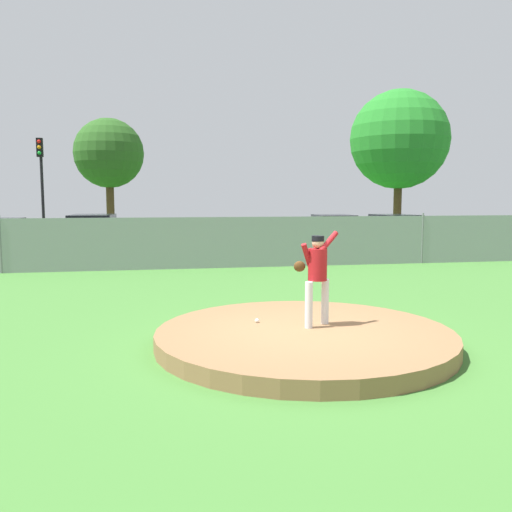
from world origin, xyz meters
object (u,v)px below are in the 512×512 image
object	(u,v)px
pitcher_youth	(317,271)
baseball	(257,321)
parked_car_teal	(395,234)
parked_car_charcoal	(93,237)
traffic_light_near	(41,174)
traffic_cone_orange	(437,246)
parked_car_champagne	(333,234)

from	to	relation	value
pitcher_youth	baseball	distance (m)	1.38
parked_car_teal	baseball	bearing A→B (deg)	-123.29
parked_car_charcoal	traffic_light_near	distance (m)	6.05
traffic_cone_orange	parked_car_charcoal	bearing A→B (deg)	176.87
traffic_cone_orange	traffic_light_near	distance (m)	19.12
traffic_cone_orange	traffic_light_near	world-z (taller)	traffic_light_near
traffic_cone_orange	parked_car_teal	bearing A→B (deg)	158.48
traffic_light_near	parked_car_champagne	bearing A→B (deg)	-17.30
pitcher_youth	parked_car_champagne	world-z (taller)	pitcher_youth
pitcher_youth	parked_car_champagne	bearing A→B (deg)	70.13
baseball	pitcher_youth	bearing A→B (deg)	-22.99
baseball	parked_car_champagne	world-z (taller)	parked_car_champagne
parked_car_teal	pitcher_youth	bearing A→B (deg)	-119.73
baseball	traffic_light_near	size ratio (longest dim) A/B	0.01
parked_car_champagne	traffic_light_near	distance (m)	14.40
parked_car_teal	traffic_light_near	distance (m)	17.17
pitcher_youth	parked_car_teal	distance (m)	16.35
parked_car_charcoal	parked_car_teal	world-z (taller)	parked_car_charcoal
pitcher_youth	traffic_light_near	bearing A→B (deg)	113.40
parked_car_teal	traffic_light_near	xyz separation A→B (m)	(-16.28, 4.69, 2.81)
baseball	parked_car_teal	world-z (taller)	parked_car_teal
parked_car_champagne	baseball	bearing A→B (deg)	-113.67
parked_car_charcoal	traffic_cone_orange	world-z (taller)	parked_car_charcoal
parked_car_charcoal	traffic_light_near	size ratio (longest dim) A/B	0.87
baseball	parked_car_charcoal	size ratio (longest dim) A/B	0.02
parked_car_champagne	traffic_light_near	xyz separation A→B (m)	(-13.48, 4.20, 2.82)
pitcher_youth	traffic_light_near	distance (m)	20.71
pitcher_youth	parked_car_champagne	size ratio (longest dim) A/B	0.39
pitcher_youth	baseball	xyz separation A→B (m)	(-0.95, 0.40, -0.91)
pitcher_youth	traffic_cone_orange	bearing A→B (deg)	53.82
traffic_cone_orange	pitcher_youth	bearing A→B (deg)	-126.18
parked_car_charcoal	parked_car_champagne	size ratio (longest dim) A/B	1.11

